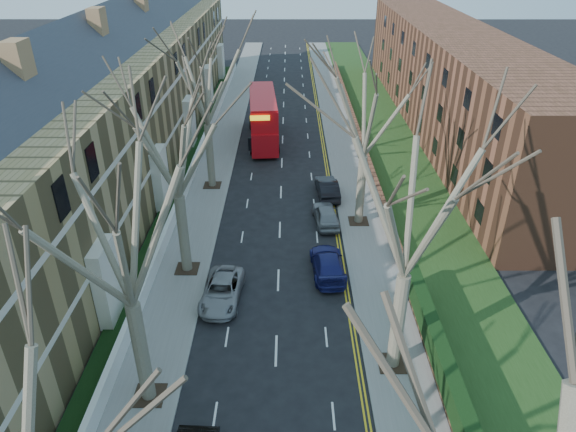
{
  "coord_description": "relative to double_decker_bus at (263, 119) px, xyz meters",
  "views": [
    {
      "loc": [
        0.63,
        -10.35,
        18.6
      ],
      "look_at": [
        0.59,
        18.46,
        2.53
      ],
      "focal_mm": 32.0,
      "sensor_mm": 36.0,
      "label": 1
    }
  ],
  "objects": [
    {
      "name": "terrace_left",
      "position": [
        -11.74,
        -7.66,
        3.28
      ],
      "size": [
        9.7,
        78.0,
        13.6
      ],
      "color": "olive",
      "rests_on": "ground"
    },
    {
      "name": "pavement_left",
      "position": [
        -4.1,
        0.34,
        -2.19
      ],
      "size": [
        3.0,
        102.0,
        0.12
      ],
      "primitive_type": "cube",
      "color": "slate",
      "rests_on": "ground"
    },
    {
      "name": "tree_left_mid",
      "position": [
        -3.8,
        -32.66,
        7.3
      ],
      "size": [
        10.5,
        10.5,
        14.71
      ],
      "color": "brown",
      "rests_on": "ground"
    },
    {
      "name": "car_right_mid",
      "position": [
        5.22,
        -16.69,
        -1.56
      ],
      "size": [
        2.03,
        4.22,
        1.39
      ],
      "primitive_type": "imported",
      "rotation": [
        0.0,
        0.0,
        3.24
      ],
      "color": "gray",
      "rests_on": "ground"
    },
    {
      "name": "tree_left_far",
      "position": [
        -3.8,
        -22.66,
        6.99
      ],
      "size": [
        10.15,
        10.15,
        14.22
      ],
      "color": "brown",
      "rests_on": "ground"
    },
    {
      "name": "flats_right",
      "position": [
        19.37,
        4.34,
        2.73
      ],
      "size": [
        13.97,
        54.0,
        10.0
      ],
      "color": "brown",
      "rests_on": "ground"
    },
    {
      "name": "front_wall_left",
      "position": [
        -5.75,
        -7.66,
        -1.63
      ],
      "size": [
        0.3,
        78.0,
        1.0
      ],
      "color": "white",
      "rests_on": "ground"
    },
    {
      "name": "pavement_right",
      "position": [
        7.9,
        0.34,
        -2.19
      ],
      "size": [
        3.0,
        102.0,
        0.12
      ],
      "primitive_type": "cube",
      "color": "slate",
      "rests_on": "ground"
    },
    {
      "name": "car_right_far",
      "position": [
        5.6,
        -12.35,
        -1.53
      ],
      "size": [
        1.86,
        4.48,
        1.44
      ],
      "primitive_type": "imported",
      "rotation": [
        0.0,
        0.0,
        3.22
      ],
      "color": "black",
      "rests_on": "ground"
    },
    {
      "name": "car_right_near",
      "position": [
        4.94,
        -22.93,
        -1.57
      ],
      "size": [
        2.2,
        4.82,
        1.37
      ],
      "primitive_type": "imported",
      "rotation": [
        0.0,
        0.0,
        3.2
      ],
      "color": "navy",
      "rests_on": "ground"
    },
    {
      "name": "double_decker_bus",
      "position": [
        0.0,
        0.0,
        0.0
      ],
      "size": [
        3.39,
        11.1,
        4.58
      ],
      "rotation": [
        0.0,
        0.0,
        3.22
      ],
      "color": "red",
      "rests_on": "ground"
    },
    {
      "name": "tree_right_mid",
      "position": [
        7.6,
        -30.66,
        7.3
      ],
      "size": [
        10.5,
        10.5,
        14.71
      ],
      "color": "brown",
      "rests_on": "ground"
    },
    {
      "name": "tree_right_far",
      "position": [
        7.6,
        -16.66,
        6.99
      ],
      "size": [
        10.15,
        10.15,
        14.22
      ],
      "color": "brown",
      "rests_on": "ground"
    },
    {
      "name": "grass_verge_right",
      "position": [
        12.4,
        0.34,
        -2.1
      ],
      "size": [
        6.0,
        102.0,
        0.06
      ],
      "color": "#203C16",
      "rests_on": "ground"
    },
    {
      "name": "tree_left_dist",
      "position": [
        -3.8,
        -10.66,
        7.31
      ],
      "size": [
        10.5,
        10.5,
        14.71
      ],
      "color": "brown",
      "rests_on": "ground"
    },
    {
      "name": "car_left_far",
      "position": [
        -1.26,
        -25.58,
        -1.61
      ],
      "size": [
        2.42,
        4.73,
        1.28
      ],
      "primitive_type": "imported",
      "rotation": [
        0.0,
        0.0,
        -0.07
      ],
      "color": "gray",
      "rests_on": "ground"
    }
  ]
}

